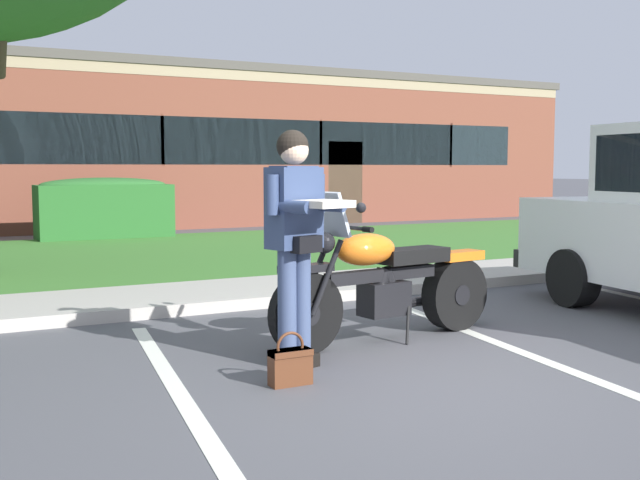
{
  "coord_description": "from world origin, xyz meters",
  "views": [
    {
      "loc": [
        -3.16,
        -4.39,
        1.44
      ],
      "look_at": [
        -0.24,
        1.13,
        0.85
      ],
      "focal_mm": 43.33,
      "sensor_mm": 36.0,
      "label": 1
    }
  ],
  "objects_px": {
    "rider_person": "(296,228)",
    "handbag": "(290,363)",
    "motorcycle": "(393,282)",
    "brick_building": "(120,148)",
    "hedge_center_left": "(105,207)"
  },
  "relations": [
    {
      "from": "rider_person",
      "to": "handbag",
      "type": "relative_size",
      "value": 4.74
    },
    {
      "from": "motorcycle",
      "to": "brick_building",
      "type": "relative_size",
      "value": 0.09
    },
    {
      "from": "brick_building",
      "to": "rider_person",
      "type": "bearing_deg",
      "value": -99.27
    },
    {
      "from": "handbag",
      "to": "brick_building",
      "type": "distance_m",
      "value": 17.09
    },
    {
      "from": "rider_person",
      "to": "brick_building",
      "type": "relative_size",
      "value": 0.07
    },
    {
      "from": "hedge_center_left",
      "to": "brick_building",
      "type": "relative_size",
      "value": 0.11
    },
    {
      "from": "hedge_center_left",
      "to": "motorcycle",
      "type": "bearing_deg",
      "value": -89.1
    },
    {
      "from": "hedge_center_left",
      "to": "handbag",
      "type": "bearing_deg",
      "value": -96.2
    },
    {
      "from": "handbag",
      "to": "brick_building",
      "type": "relative_size",
      "value": 0.01
    },
    {
      "from": "handbag",
      "to": "hedge_center_left",
      "type": "xyz_separation_m",
      "value": [
        1.19,
        10.9,
        0.51
      ]
    },
    {
      "from": "motorcycle",
      "to": "brick_building",
      "type": "distance_m",
      "value": 16.07
    },
    {
      "from": "rider_person",
      "to": "handbag",
      "type": "xyz_separation_m",
      "value": [
        -0.25,
        -0.41,
        -0.86
      ]
    },
    {
      "from": "rider_person",
      "to": "handbag",
      "type": "height_order",
      "value": "rider_person"
    },
    {
      "from": "handbag",
      "to": "hedge_center_left",
      "type": "bearing_deg",
      "value": 83.8
    },
    {
      "from": "rider_person",
      "to": "hedge_center_left",
      "type": "height_order",
      "value": "rider_person"
    }
  ]
}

